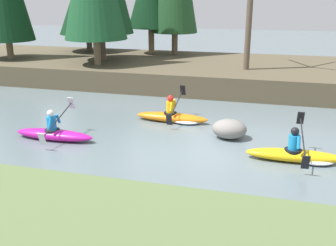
{
  "coord_description": "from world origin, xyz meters",
  "views": [
    {
      "loc": [
        2.4,
        -10.84,
        4.48
      ],
      "look_at": [
        -0.76,
        0.78,
        0.55
      ],
      "focal_mm": 42.0,
      "sensor_mm": 36.0,
      "label": 1
    }
  ],
  "objects_px": {
    "kayaker_middle": "(175,117)",
    "boulder_midstream": "(229,129)",
    "kayaker_trailing": "(55,133)",
    "kayaker_lead": "(299,155)"
  },
  "relations": [
    {
      "from": "kayaker_middle",
      "to": "boulder_midstream",
      "type": "bearing_deg",
      "value": -28.26
    },
    {
      "from": "kayaker_trailing",
      "to": "boulder_midstream",
      "type": "bearing_deg",
      "value": 16.73
    },
    {
      "from": "boulder_midstream",
      "to": "kayaker_middle",
      "type": "bearing_deg",
      "value": 150.63
    },
    {
      "from": "kayaker_middle",
      "to": "kayaker_trailing",
      "type": "height_order",
      "value": "same"
    },
    {
      "from": "kayaker_lead",
      "to": "boulder_midstream",
      "type": "xyz_separation_m",
      "value": [
        -2.12,
        1.39,
        0.12
      ]
    },
    {
      "from": "kayaker_lead",
      "to": "boulder_midstream",
      "type": "relative_size",
      "value": 2.47
    },
    {
      "from": "kayaker_middle",
      "to": "kayaker_trailing",
      "type": "distance_m",
      "value": 4.35
    },
    {
      "from": "kayaker_lead",
      "to": "boulder_midstream",
      "type": "distance_m",
      "value": 2.53
    },
    {
      "from": "kayaker_trailing",
      "to": "boulder_midstream",
      "type": "height_order",
      "value": "kayaker_trailing"
    },
    {
      "from": "kayaker_middle",
      "to": "boulder_midstream",
      "type": "distance_m",
      "value": 2.47
    }
  ]
}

